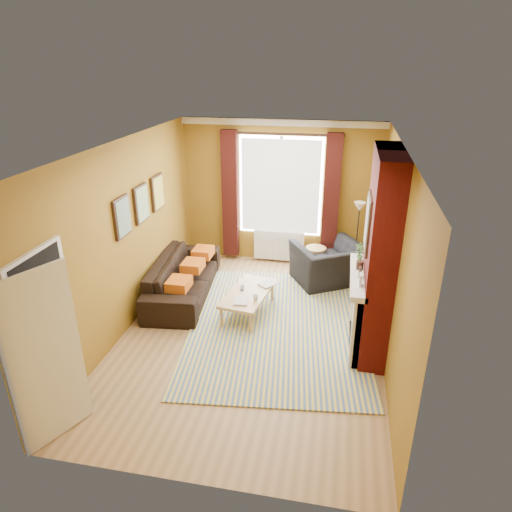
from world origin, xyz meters
name	(u,v)px	position (x,y,z in m)	size (l,w,h in m)	color
ground	(253,332)	(0.00, 0.00, 0.00)	(5.50, 5.50, 0.00)	olive
room_walls	(299,244)	(0.63, 0.29, 1.38)	(3.82, 5.54, 2.83)	#87621A
striped_rug	(277,325)	(0.33, 0.23, 0.01)	(3.04, 3.94, 0.02)	#375A98
sofa	(183,277)	(-1.42, 0.94, 0.34)	(2.30, 0.90, 0.67)	black
armchair	(328,264)	(1.02, 1.88, 0.38)	(1.16, 1.01, 0.75)	black
coffee_table	(248,294)	(-0.18, 0.51, 0.35)	(0.77, 1.26, 0.40)	tan
wicker_stool	(315,259)	(0.76, 2.34, 0.25)	(0.41, 0.41, 0.49)	olive
floor_lamp	(359,219)	(1.50, 2.22, 1.16)	(0.28, 0.28, 1.47)	black
book_a	(234,300)	(-0.33, 0.18, 0.41)	(0.22, 0.29, 0.03)	#999999
book_b	(264,281)	(0.00, 0.91, 0.41)	(0.22, 0.31, 0.02)	#999999
mug	(256,298)	(-0.01, 0.27, 0.44)	(0.09, 0.09, 0.09)	#999999
tv_remote	(242,288)	(-0.30, 0.61, 0.41)	(0.08, 0.18, 0.02)	#27272A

